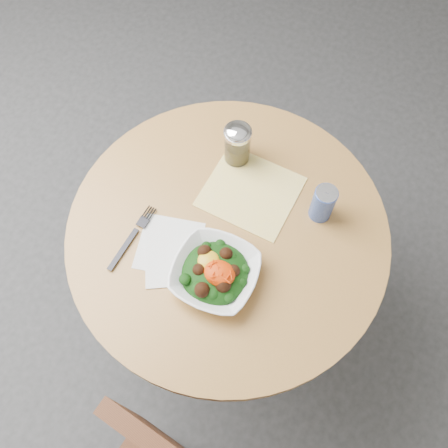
# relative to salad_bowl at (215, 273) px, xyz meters

# --- Properties ---
(ground) EXTENTS (6.00, 6.00, 0.00)m
(ground) POSITION_rel_salad_bowl_xyz_m (-0.03, 0.14, -0.78)
(ground) COLOR #2C2C2F
(ground) RESTS_ON ground
(table) EXTENTS (0.90, 0.90, 0.75)m
(table) POSITION_rel_salad_bowl_xyz_m (-0.03, 0.14, -0.23)
(table) COLOR black
(table) RESTS_ON ground
(cloth_napkin) EXTENTS (0.27, 0.25, 0.00)m
(cloth_napkin) POSITION_rel_salad_bowl_xyz_m (-0.02, 0.28, -0.03)
(cloth_napkin) COLOR #DEAD0B
(cloth_napkin) RESTS_ON table
(paper_napkins) EXTENTS (0.25, 0.24, 0.00)m
(paper_napkins) POSITION_rel_salad_bowl_xyz_m (-0.14, 0.02, -0.03)
(paper_napkins) COLOR silver
(paper_napkins) RESTS_ON table
(salad_bowl) EXTENTS (0.23, 0.23, 0.08)m
(salad_bowl) POSITION_rel_salad_bowl_xyz_m (0.00, 0.00, 0.00)
(salad_bowl) COLOR white
(salad_bowl) RESTS_ON table
(fork) EXTENTS (0.04, 0.22, 0.00)m
(fork) POSITION_rel_salad_bowl_xyz_m (-0.26, 0.01, -0.03)
(fork) COLOR black
(fork) RESTS_ON table
(spice_shaker) EXTENTS (0.08, 0.08, 0.14)m
(spice_shaker) POSITION_rel_salad_bowl_xyz_m (-0.10, 0.37, 0.04)
(spice_shaker) COLOR silver
(spice_shaker) RESTS_ON table
(beverage_can) EXTENTS (0.06, 0.06, 0.12)m
(beverage_can) POSITION_rel_salad_bowl_xyz_m (0.18, 0.29, 0.03)
(beverage_can) COLOR navy
(beverage_can) RESTS_ON table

